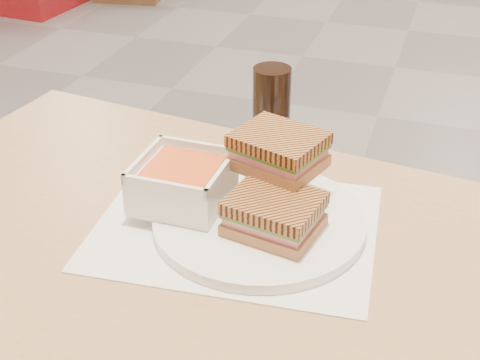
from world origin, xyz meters
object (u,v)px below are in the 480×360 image
(main_table, at_px, (245,330))
(plate, at_px, (259,221))
(panini_lower, at_px, (274,214))
(cola_glass, at_px, (271,106))
(soup_bowl, at_px, (183,184))

(main_table, distance_m, plate, 0.15)
(panini_lower, distance_m, cola_glass, 0.29)
(main_table, height_order, panini_lower, panini_lower)
(plate, height_order, cola_glass, cola_glass)
(main_table, relative_size, cola_glass, 9.26)
(panini_lower, height_order, cola_glass, cola_glass)
(soup_bowl, xyz_separation_m, panini_lower, (0.15, -0.03, -0.00))
(main_table, xyz_separation_m, plate, (-0.01, 0.09, 0.12))
(soup_bowl, relative_size, cola_glass, 0.93)
(cola_glass, bearing_deg, plate, -77.58)
(main_table, distance_m, panini_lower, 0.17)
(main_table, bearing_deg, panini_lower, 72.88)
(panini_lower, xyz_separation_m, cola_glass, (-0.08, 0.28, 0.03))
(panini_lower, relative_size, cola_glass, 0.98)
(main_table, bearing_deg, cola_glass, 100.52)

